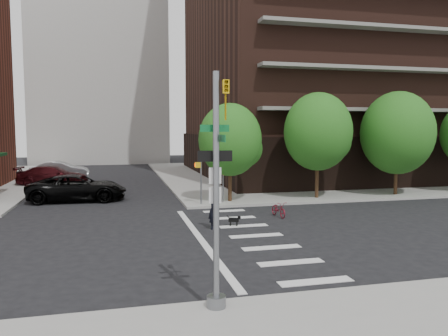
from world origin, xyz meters
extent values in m
plane|color=black|center=(0.00, 0.00, 0.00)|extent=(120.00, 120.00, 0.00)
cube|color=gray|center=(20.50, 23.50, 0.07)|extent=(39.00, 33.00, 0.15)
cube|color=silver|center=(3.00, -6.00, 0.01)|extent=(2.40, 0.50, 0.01)
cube|color=silver|center=(3.00, -4.00, 0.01)|extent=(2.40, 0.50, 0.01)
cube|color=silver|center=(3.00, -2.00, 0.01)|extent=(2.40, 0.50, 0.01)
cube|color=silver|center=(3.00, 0.00, 0.01)|extent=(2.40, 0.50, 0.01)
cube|color=silver|center=(3.00, 2.00, 0.01)|extent=(2.40, 0.50, 0.01)
cube|color=silver|center=(3.00, 4.00, 0.01)|extent=(2.40, 0.50, 0.01)
cube|color=silver|center=(3.00, 6.00, 0.01)|extent=(2.40, 0.50, 0.01)
cube|color=silver|center=(0.50, 0.00, 0.01)|extent=(0.30, 13.00, 0.01)
cube|color=black|center=(18.00, 24.00, 2.15)|extent=(25.50, 25.50, 4.00)
cylinder|color=#301E11|center=(4.00, 8.50, 1.30)|extent=(0.24, 0.24, 2.30)
sphere|color=#235B19|center=(4.00, 8.50, 4.05)|extent=(4.00, 4.00, 4.00)
cylinder|color=#301E11|center=(10.00, 8.50, 1.45)|extent=(0.24, 0.24, 2.60)
sphere|color=#235B19|center=(10.00, 8.50, 4.55)|extent=(4.50, 4.50, 4.50)
cylinder|color=#301E11|center=(16.00, 8.50, 1.30)|extent=(0.24, 0.24, 2.30)
sphere|color=#235B19|center=(16.00, 8.50, 4.45)|extent=(5.00, 5.00, 5.00)
cylinder|color=slate|center=(-0.50, -7.50, 3.15)|extent=(0.16, 0.16, 6.00)
cylinder|color=slate|center=(-0.50, -7.50, 0.30)|extent=(0.50, 0.50, 0.30)
imported|color=gold|center=(-0.25, -7.50, 5.45)|extent=(0.16, 0.20, 1.00)
cube|color=#0A5926|center=(-0.50, -7.35, 4.75)|extent=(0.75, 0.02, 0.18)
cube|color=#0A5926|center=(-0.35, -7.50, 4.50)|extent=(0.02, 0.75, 0.18)
cube|color=black|center=(-0.50, -7.38, 4.05)|extent=(0.90, 0.02, 0.28)
cube|color=silver|center=(-0.50, -7.38, 3.55)|extent=(0.32, 0.02, 0.42)
cube|color=silver|center=(-0.50, -7.38, 3.05)|extent=(0.32, 0.02, 0.42)
cylinder|color=slate|center=(2.00, 7.80, 1.45)|extent=(0.10, 0.10, 2.60)
cube|color=gold|center=(1.80, 7.80, 2.55)|extent=(0.32, 0.25, 0.32)
cylinder|color=slate|center=(3.50, 8.30, 1.25)|extent=(0.08, 0.08, 2.20)
cube|color=gold|center=(3.50, 8.15, 2.15)|extent=(0.64, 0.02, 0.64)
imported|color=black|center=(-5.50, 11.71, 0.87)|extent=(3.16, 6.37, 1.74)
imported|color=#380D11|center=(-8.20, 20.42, 0.82)|extent=(2.73, 5.84, 1.65)
imported|color=#B2B6BB|center=(-8.16, 24.97, 0.85)|extent=(1.85, 5.20, 1.71)
imported|color=maroon|center=(5.48, 3.73, 0.42)|extent=(0.69, 1.64, 0.84)
imported|color=black|center=(1.46, 1.83, 0.92)|extent=(0.78, 0.64, 1.84)
cube|color=black|center=(2.54, 2.12, 0.31)|extent=(0.52, 0.32, 0.20)
cube|color=black|center=(2.79, 2.02, 0.43)|extent=(0.17, 0.16, 0.14)
cylinder|color=black|center=(2.68, 2.16, 0.11)|extent=(0.05, 0.05, 0.21)
cylinder|color=black|center=(2.39, 2.07, 0.11)|extent=(0.05, 0.05, 0.21)
camera|label=1|loc=(-2.89, -18.12, 4.74)|focal=35.00mm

